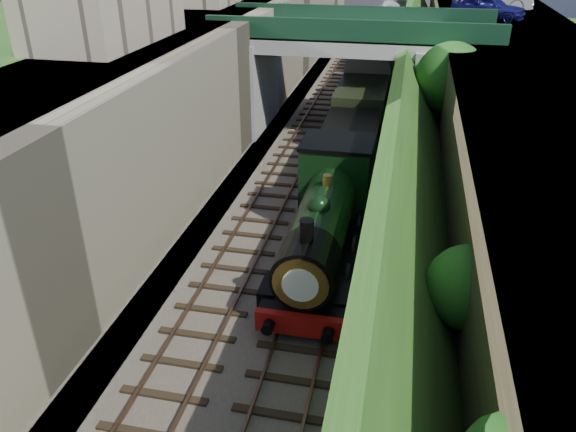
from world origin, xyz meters
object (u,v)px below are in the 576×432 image
object	(u,v)px
tender	(348,157)
car_blue	(488,7)
road_bridge	(361,69)
locomotive	(325,222)
tree	(452,80)

from	to	relation	value
tender	car_blue	bearing A→B (deg)	63.04
road_bridge	locomotive	bearing A→B (deg)	-89.05
road_bridge	locomotive	world-z (taller)	road_bridge
road_bridge	tree	xyz separation A→B (m)	(4.97, -4.19, 0.57)
tree	locomotive	xyz separation A→B (m)	(-4.71, -11.28, -2.75)
tree	road_bridge	bearing A→B (deg)	139.89
tree	car_blue	world-z (taller)	car_blue
locomotive	tender	size ratio (longest dim) A/B	1.70
tree	locomotive	bearing A→B (deg)	-112.68
tree	car_blue	xyz separation A→B (m)	(2.33, 9.93, 2.38)
tree	car_blue	bearing A→B (deg)	76.80
road_bridge	tree	bearing A→B (deg)	-40.11
road_bridge	car_blue	xyz separation A→B (m)	(7.30, 5.74, 2.95)
locomotive	tender	distance (m)	7.37
locomotive	tender	world-z (taller)	locomotive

